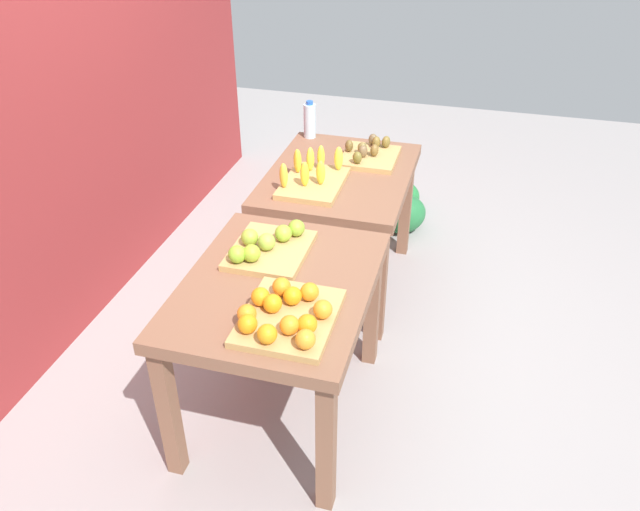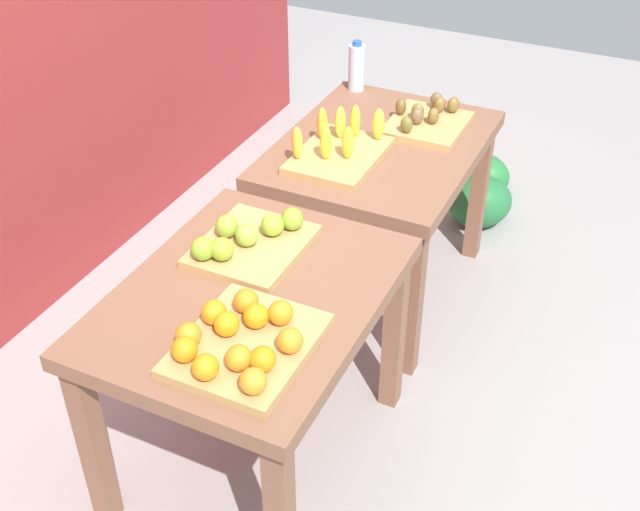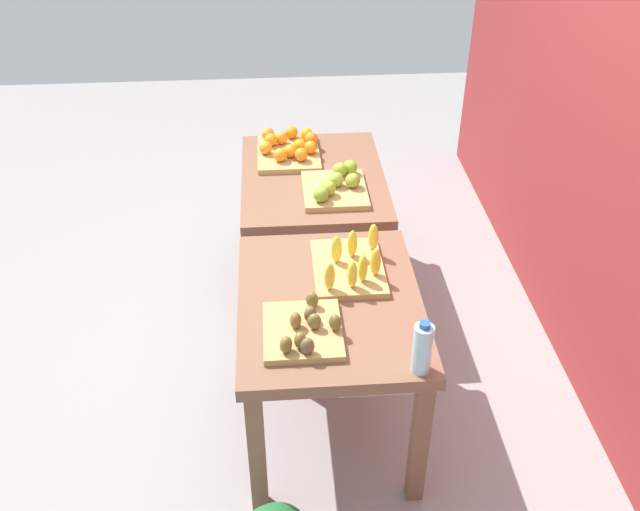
# 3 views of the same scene
# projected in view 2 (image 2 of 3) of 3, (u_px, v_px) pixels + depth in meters

# --- Properties ---
(ground_plane) EXTENTS (8.00, 8.00, 0.00)m
(ground_plane) POSITION_uv_depth(u_px,v_px,m) (323.00, 359.00, 3.40)
(ground_plane) COLOR gray
(display_table_left) EXTENTS (1.04, 0.80, 0.77)m
(display_table_left) POSITION_uv_depth(u_px,v_px,m) (251.00, 319.00, 2.61)
(display_table_left) COLOR brown
(display_table_left) RESTS_ON ground_plane
(display_table_right) EXTENTS (1.04, 0.80, 0.77)m
(display_table_right) POSITION_uv_depth(u_px,v_px,m) (379.00, 166.00, 3.43)
(display_table_right) COLOR brown
(display_table_right) RESTS_ON ground_plane
(orange_bin) EXTENTS (0.44, 0.38, 0.11)m
(orange_bin) POSITION_uv_depth(u_px,v_px,m) (242.00, 341.00, 2.29)
(orange_bin) COLOR tan
(orange_bin) RESTS_ON display_table_left
(apple_bin) EXTENTS (0.40, 0.34, 0.11)m
(apple_bin) POSITION_uv_depth(u_px,v_px,m) (249.00, 241.00, 2.70)
(apple_bin) COLOR tan
(apple_bin) RESTS_ON display_table_left
(banana_crate) EXTENTS (0.44, 0.32, 0.17)m
(banana_crate) POSITION_uv_depth(u_px,v_px,m) (339.00, 148.00, 3.24)
(banana_crate) COLOR tan
(banana_crate) RESTS_ON display_table_right
(kiwi_bin) EXTENTS (0.36, 0.33, 0.10)m
(kiwi_bin) POSITION_uv_depth(u_px,v_px,m) (427.00, 120.00, 3.46)
(kiwi_bin) COLOR tan
(kiwi_bin) RESTS_ON display_table_right
(water_bottle) EXTENTS (0.08, 0.08, 0.24)m
(water_bottle) POSITION_uv_depth(u_px,v_px,m) (357.00, 67.00, 3.74)
(water_bottle) COLOR silver
(water_bottle) RESTS_ON display_table_right
(watermelon_pile) EXTENTS (0.67, 0.48, 0.27)m
(watermelon_pile) POSITION_uv_depth(u_px,v_px,m) (481.00, 190.00, 4.28)
(watermelon_pile) COLOR #257438
(watermelon_pile) RESTS_ON ground_plane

